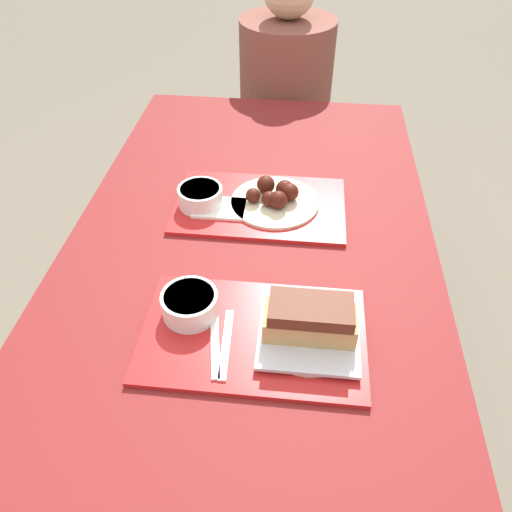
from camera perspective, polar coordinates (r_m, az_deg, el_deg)
name	(u,v)px	position (r m, az deg, el deg)	size (l,w,h in m)	color
ground_plane	(247,439)	(1.72, -0.98, -20.23)	(12.00, 12.00, 0.00)	#706656
picnic_table	(244,303)	(1.18, -1.34, -5.37)	(0.90, 1.87, 0.73)	maroon
picnic_bench_far	(277,152)	(2.26, 2.41, 11.78)	(0.86, 0.28, 0.46)	maroon
tray_near	(253,335)	(1.01, -0.33, -9.00)	(0.45, 0.28, 0.01)	red
tray_far	(260,206)	(1.33, 0.43, 5.78)	(0.45, 0.28, 0.01)	red
bowl_coleslaw_near	(190,303)	(1.03, -7.57, -5.38)	(0.12, 0.12, 0.05)	white
brisket_sandwich_plate	(310,324)	(0.97, 6.14, -7.75)	(0.20, 0.20, 0.09)	beige
plastic_fork_near	(215,343)	(0.99, -4.71, -9.85)	(0.05, 0.17, 0.00)	white
plastic_knife_near	(226,344)	(0.99, -3.43, -9.97)	(0.03, 0.17, 0.00)	white
bowl_coleslaw_far	(200,196)	(1.31, -6.39, 6.88)	(0.12, 0.12, 0.05)	white
wings_plate_far	(275,197)	(1.32, 2.21, 6.79)	(0.23, 0.23, 0.06)	beige
napkin_far	(219,208)	(1.31, -4.20, 5.50)	(0.13, 0.09, 0.01)	white
person_seated_across	(286,75)	(2.10, 3.45, 19.91)	(0.37, 0.37, 0.67)	brown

